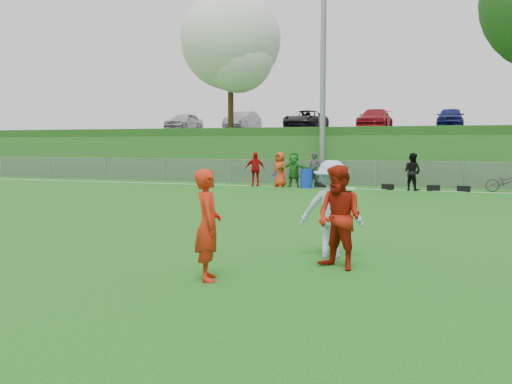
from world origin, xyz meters
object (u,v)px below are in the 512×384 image
at_px(recycling_bin, 306,179).
at_px(frisbee, 349,189).
at_px(player_red_center, 339,217).
at_px(player_blue, 331,209).
at_px(player_red_left, 208,225).
at_px(bicycle, 507,182).

bearing_deg(recycling_bin, frisbee, -71.79).
bearing_deg(player_red_center, player_blue, 137.28).
relative_size(player_red_left, player_red_center, 0.98).
xyz_separation_m(player_red_left, player_red_center, (1.74, 1.49, 0.02)).
bearing_deg(player_blue, player_red_left, 52.87).
height_order(player_blue, recycling_bin, player_blue).
bearing_deg(bicycle, frisbee, 169.29).
bearing_deg(recycling_bin, player_blue, -72.94).
relative_size(recycling_bin, bicycle, 0.52).
bearing_deg(recycling_bin, player_red_left, -79.23).
bearing_deg(player_red_center, recycling_bin, 134.01).
height_order(player_red_left, bicycle, player_red_left).
relative_size(player_red_center, frisbee, 6.61).
bearing_deg(player_red_left, bicycle, -42.41).
xyz_separation_m(player_red_center, player_blue, (-0.35, 0.95, 0.02)).
bearing_deg(bicycle, recycling_bin, 96.82).
relative_size(player_blue, recycling_bin, 2.02).
bearing_deg(frisbee, player_blue, -156.44).
distance_m(recycling_bin, bicycle, 8.85).
bearing_deg(player_red_left, player_red_center, -76.32).
xyz_separation_m(player_red_center, recycling_bin, (-5.22, 16.80, -0.43)).
bearing_deg(frisbee, player_red_left, -123.42).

